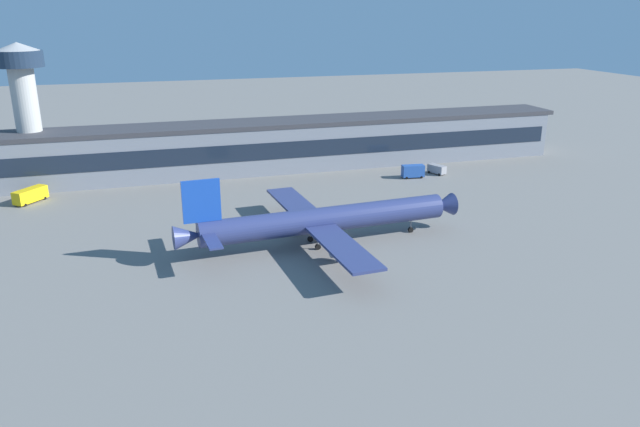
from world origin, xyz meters
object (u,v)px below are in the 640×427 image
at_px(control_tower, 25,99).
at_px(fuel_truck, 31,194).
at_px(airliner, 321,220).
at_px(stair_truck, 413,171).
at_px(crew_van, 437,169).

distance_m(control_tower, fuel_truck, 26.58).
bearing_deg(airliner, fuel_truck, 141.59).
xyz_separation_m(airliner, stair_truck, (38.36, 40.29, -3.09)).
xyz_separation_m(control_tower, fuel_truck, (0.87, -17.06, -20.36)).
bearing_deg(fuel_truck, airliner, -38.41).
bearing_deg(crew_van, airliner, -137.64).
height_order(stair_truck, crew_van, stair_truck).
relative_size(airliner, stair_truck, 9.26).
distance_m(airliner, control_tower, 88.34).
height_order(control_tower, crew_van, control_tower).
bearing_deg(airliner, crew_van, 42.36).
height_order(fuel_truck, crew_van, fuel_truck).
bearing_deg(stair_truck, airliner, -133.59).
xyz_separation_m(stair_truck, fuel_truck, (-96.67, 5.95, -0.10)).
bearing_deg(fuel_truck, stair_truck, -3.52).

